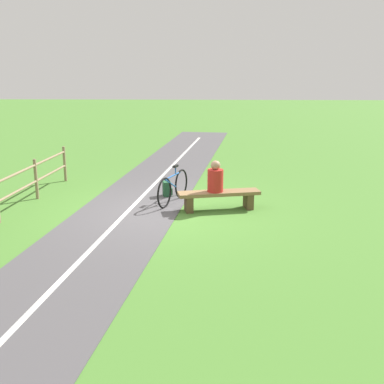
# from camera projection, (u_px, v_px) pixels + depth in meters

# --- Properties ---
(ground_plane) EXTENTS (80.00, 80.00, 0.00)m
(ground_plane) POSITION_uv_depth(u_px,v_px,m) (161.00, 211.00, 10.93)
(ground_plane) COLOR #477A2D
(paved_path) EXTENTS (6.65, 36.03, 0.02)m
(paved_path) POSITION_uv_depth(u_px,v_px,m) (55.00, 287.00, 7.11)
(paved_path) COLOR #4C494C
(paved_path) RESTS_ON ground_plane
(path_centre_line) EXTENTS (3.92, 31.78, 0.00)m
(path_centre_line) POSITION_uv_depth(u_px,v_px,m) (55.00, 287.00, 7.11)
(path_centre_line) COLOR silver
(path_centre_line) RESTS_ON paved_path
(bench) EXTENTS (1.98, 0.83, 0.45)m
(bench) POSITION_uv_depth(u_px,v_px,m) (219.00, 197.00, 10.96)
(bench) COLOR brown
(bench) RESTS_ON ground_plane
(person_seated) EXTENTS (0.44, 0.44, 0.74)m
(person_seated) POSITION_uv_depth(u_px,v_px,m) (215.00, 179.00, 10.83)
(person_seated) COLOR #B2231E
(person_seated) RESTS_ON bench
(bicycle) EXTENTS (0.64, 1.67, 0.92)m
(bicycle) POSITION_uv_depth(u_px,v_px,m) (173.00, 187.00, 11.52)
(bicycle) COLOR black
(bicycle) RESTS_ON ground_plane
(backpack) EXTENTS (0.28, 0.31, 0.40)m
(backpack) POSITION_uv_depth(u_px,v_px,m) (167.00, 189.00, 12.14)
(backpack) COLOR #1E4C2D
(backpack) RESTS_ON ground_plane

